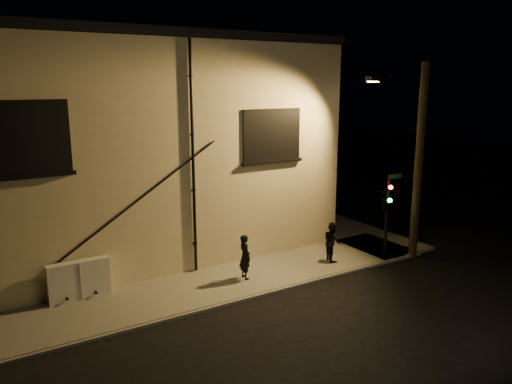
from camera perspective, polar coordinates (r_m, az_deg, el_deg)
ground at (r=17.47m, az=2.81°, el=-11.18°), size 90.00×90.00×0.00m
sidewalk at (r=21.51m, az=-1.20°, el=-6.35°), size 21.00×16.00×0.12m
building at (r=23.09m, az=-16.35°, el=5.53°), size 16.20×12.23×8.80m
utility_cabinet at (r=17.29m, az=-19.56°, el=-9.47°), size 1.94×0.33×1.28m
pedestrian_a at (r=17.86m, az=-1.27°, el=-7.41°), size 0.43×0.62×1.62m
pedestrian_b at (r=19.86m, az=8.69°, el=-5.60°), size 0.77×0.88×1.54m
traffic_signal at (r=20.41m, az=14.65°, el=-1.18°), size 1.16×1.91×3.28m
streetlamp_pole at (r=20.58m, az=17.89°, el=3.71°), size 2.06×1.40×7.76m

